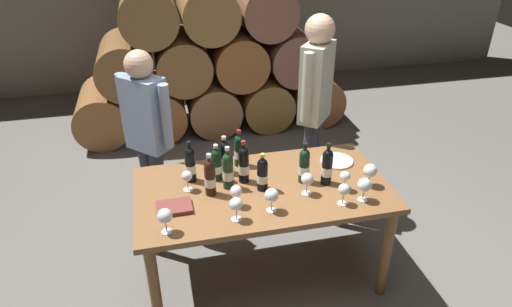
# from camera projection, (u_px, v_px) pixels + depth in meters

# --- Properties ---
(ground_plane) EXTENTS (14.00, 14.00, 0.00)m
(ground_plane) POSITION_uv_depth(u_px,v_px,m) (262.00, 271.00, 3.43)
(ground_plane) COLOR #66635E
(barrel_stack) EXTENTS (3.12, 0.90, 1.69)m
(barrel_stack) POSITION_uv_depth(u_px,v_px,m) (210.00, 66.00, 5.26)
(barrel_stack) COLOR brown
(barrel_stack) RESTS_ON ground_plane
(dining_table) EXTENTS (1.70, 0.90, 0.76)m
(dining_table) POSITION_uv_depth(u_px,v_px,m) (263.00, 198.00, 3.10)
(dining_table) COLOR brown
(dining_table) RESTS_ON ground_plane
(wine_bottle_0) EXTENTS (0.07, 0.07, 0.30)m
(wine_bottle_0) POSITION_uv_depth(u_px,v_px,m) (190.00, 164.00, 3.06)
(wine_bottle_0) COLOR black
(wine_bottle_0) RESTS_ON dining_table
(wine_bottle_1) EXTENTS (0.07, 0.07, 0.31)m
(wine_bottle_1) POSITION_uv_depth(u_px,v_px,m) (327.00, 166.00, 3.03)
(wine_bottle_1) COLOR black
(wine_bottle_1) RESTS_ON dining_table
(wine_bottle_2) EXTENTS (0.07, 0.07, 0.31)m
(wine_bottle_2) POSITION_uv_depth(u_px,v_px,m) (228.00, 170.00, 2.99)
(wine_bottle_2) COLOR #19381E
(wine_bottle_2) RESTS_ON dining_table
(wine_bottle_3) EXTENTS (0.07, 0.07, 0.27)m
(wine_bottle_3) POSITION_uv_depth(u_px,v_px,m) (217.00, 164.00, 3.08)
(wine_bottle_3) COLOR black
(wine_bottle_3) RESTS_ON dining_table
(wine_bottle_4) EXTENTS (0.07, 0.07, 0.29)m
(wine_bottle_4) POSITION_uv_depth(u_px,v_px,m) (304.00, 165.00, 3.05)
(wine_bottle_4) COLOR black
(wine_bottle_4) RESTS_ON dining_table
(wine_bottle_5) EXTENTS (0.07, 0.07, 0.30)m
(wine_bottle_5) POSITION_uv_depth(u_px,v_px,m) (210.00, 177.00, 2.92)
(wine_bottle_5) COLOR black
(wine_bottle_5) RESTS_ON dining_table
(wine_bottle_6) EXTENTS (0.07, 0.07, 0.28)m
(wine_bottle_6) POSITION_uv_depth(u_px,v_px,m) (239.00, 150.00, 3.25)
(wine_bottle_6) COLOR black
(wine_bottle_6) RESTS_ON dining_table
(wine_bottle_7) EXTENTS (0.07, 0.07, 0.27)m
(wine_bottle_7) POSITION_uv_depth(u_px,v_px,m) (262.00, 174.00, 2.98)
(wine_bottle_7) COLOR black
(wine_bottle_7) RESTS_ON dining_table
(wine_bottle_8) EXTENTS (0.07, 0.07, 0.28)m
(wine_bottle_8) POSITION_uv_depth(u_px,v_px,m) (225.00, 157.00, 3.16)
(wine_bottle_8) COLOR black
(wine_bottle_8) RESTS_ON dining_table
(wine_bottle_9) EXTENTS (0.07, 0.07, 0.31)m
(wine_bottle_9) POSITION_uv_depth(u_px,v_px,m) (244.00, 164.00, 3.05)
(wine_bottle_9) COLOR black
(wine_bottle_9) RESTS_ON dining_table
(wine_glass_0) EXTENTS (0.09, 0.09, 0.16)m
(wine_glass_0) POSITION_uv_depth(u_px,v_px,m) (272.00, 196.00, 2.77)
(wine_glass_0) COLOR white
(wine_glass_0) RESTS_ON dining_table
(wine_glass_1) EXTENTS (0.08, 0.08, 0.16)m
(wine_glass_1) POSITION_uv_depth(u_px,v_px,m) (236.00, 205.00, 2.69)
(wine_glass_1) COLOR white
(wine_glass_1) RESTS_ON dining_table
(wine_glass_2) EXTENTS (0.07, 0.07, 0.15)m
(wine_glass_2) POSITION_uv_depth(u_px,v_px,m) (344.00, 190.00, 2.84)
(wine_glass_2) COLOR white
(wine_glass_2) RESTS_ON dining_table
(wine_glass_3) EXTENTS (0.09, 0.09, 0.16)m
(wine_glass_3) POSITION_uv_depth(u_px,v_px,m) (165.00, 216.00, 2.59)
(wine_glass_3) COLOR white
(wine_glass_3) RESTS_ON dining_table
(wine_glass_4) EXTENTS (0.08, 0.08, 0.15)m
(wine_glass_4) POSITION_uv_depth(u_px,v_px,m) (236.00, 192.00, 2.82)
(wine_glass_4) COLOR white
(wine_glass_4) RESTS_ON dining_table
(wine_glass_5) EXTENTS (0.07, 0.07, 0.14)m
(wine_glass_5) POSITION_uv_depth(u_px,v_px,m) (345.00, 177.00, 2.97)
(wine_glass_5) COLOR white
(wine_glass_5) RESTS_ON dining_table
(wine_glass_6) EXTENTS (0.09, 0.09, 0.17)m
(wine_glass_6) POSITION_uv_depth(u_px,v_px,m) (370.00, 171.00, 3.02)
(wine_glass_6) COLOR white
(wine_glass_6) RESTS_ON dining_table
(wine_glass_7) EXTENTS (0.07, 0.07, 0.15)m
(wine_glass_7) POSITION_uv_depth(u_px,v_px,m) (187.00, 177.00, 2.98)
(wine_glass_7) COLOR white
(wine_glass_7) RESTS_ON dining_table
(wine_glass_8) EXTENTS (0.09, 0.09, 0.16)m
(wine_glass_8) POSITION_uv_depth(u_px,v_px,m) (364.00, 185.00, 2.87)
(wine_glass_8) COLOR white
(wine_glass_8) RESTS_ON dining_table
(wine_glass_9) EXTENTS (0.08, 0.08, 0.16)m
(wine_glass_9) POSITION_uv_depth(u_px,v_px,m) (307.00, 180.00, 2.93)
(wine_glass_9) COLOR white
(wine_glass_9) RESTS_ON dining_table
(tasting_notebook) EXTENTS (0.22, 0.16, 0.03)m
(tasting_notebook) POSITION_uv_depth(u_px,v_px,m) (174.00, 207.00, 2.83)
(tasting_notebook) COLOR brown
(tasting_notebook) RESTS_ON dining_table
(serving_plate) EXTENTS (0.24, 0.24, 0.01)m
(serving_plate) POSITION_uv_depth(u_px,v_px,m) (337.00, 161.00, 3.34)
(serving_plate) COLOR white
(serving_plate) RESTS_ON dining_table
(sommelier_presenting) EXTENTS (0.34, 0.40, 1.72)m
(sommelier_presenting) POSITION_uv_depth(u_px,v_px,m) (315.00, 98.00, 3.67)
(sommelier_presenting) COLOR #383842
(sommelier_presenting) RESTS_ON ground_plane
(taster_seated_left) EXTENTS (0.37, 0.37, 1.54)m
(taster_seated_left) POSITION_uv_depth(u_px,v_px,m) (147.00, 130.00, 3.44)
(taster_seated_left) COLOR #383842
(taster_seated_left) RESTS_ON ground_plane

